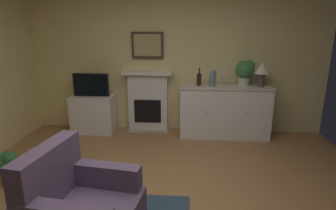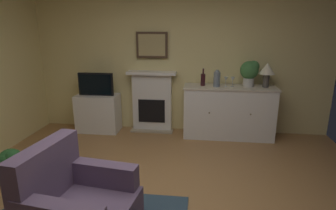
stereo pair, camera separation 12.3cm
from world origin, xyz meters
name	(u,v)px [view 2 (the right image)]	position (x,y,z in m)	size (l,w,h in m)	color
wall_rear	(179,50)	(0.00, 2.59, 1.47)	(5.28, 0.06, 2.94)	#EAD68C
fireplace_unit	(152,101)	(-0.47, 2.46, 0.55)	(0.87, 0.30, 1.10)	white
framed_picture	(152,45)	(-0.47, 2.51, 1.55)	(0.55, 0.04, 0.45)	#473323
sideboard_cabinet	(228,112)	(0.88, 2.28, 0.45)	(1.54, 0.49, 0.90)	white
table_lamp	(267,70)	(1.45, 2.28, 1.18)	(0.26, 0.26, 0.40)	#4C4742
wine_bottle	(203,79)	(0.43, 2.29, 1.00)	(0.08, 0.08, 0.29)	#331419
wine_glass_left	(226,79)	(0.80, 2.27, 1.02)	(0.07, 0.07, 0.16)	silver
wine_glass_center	(233,79)	(0.91, 2.26, 1.02)	(0.07, 0.07, 0.16)	silver
vase_decorative	(217,78)	(0.65, 2.23, 1.04)	(0.11, 0.11, 0.28)	slate
tv_cabinet	(98,113)	(-1.45, 2.30, 0.34)	(0.75, 0.42, 0.68)	white
tv_set	(96,84)	(-1.45, 2.28, 0.88)	(0.62, 0.07, 0.40)	black
potted_plant_fern	(11,162)	(-1.89, 0.48, 0.26)	(0.30, 0.30, 0.43)	#936B4C
potted_plant_small	(250,71)	(1.19, 2.33, 1.15)	(0.30, 0.30, 0.43)	beige
armchair	(77,206)	(-0.62, -0.43, 0.38)	(0.91, 0.87, 0.92)	#604C66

